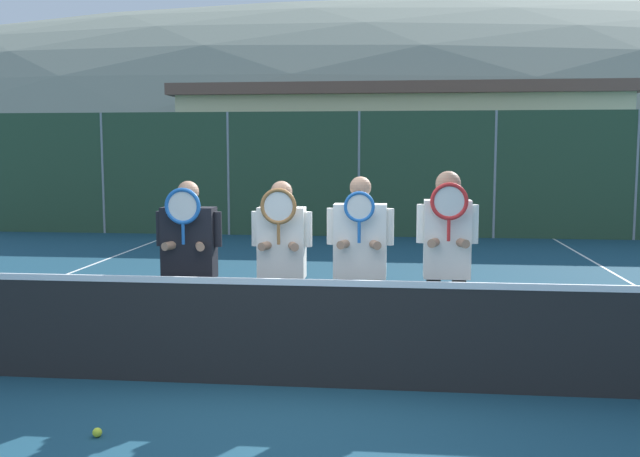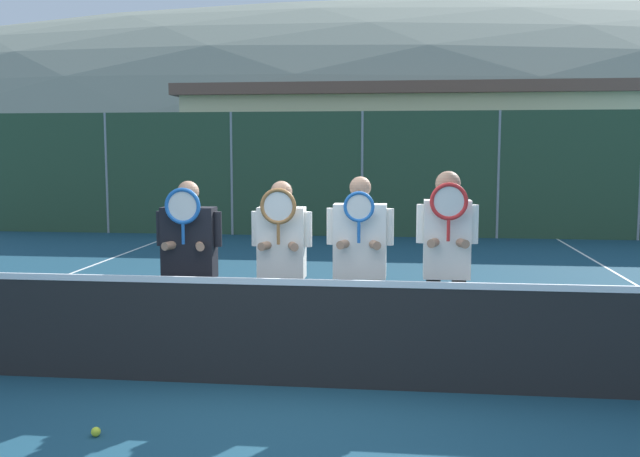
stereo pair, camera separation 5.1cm
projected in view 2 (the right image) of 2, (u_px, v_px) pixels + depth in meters
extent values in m
plane|color=navy|center=(289.00, 386.00, 6.17)|extent=(120.00, 120.00, 0.00)
ellipsoid|color=gray|center=(392.00, 174.00, 59.56)|extent=(127.53, 70.85, 24.80)
cube|color=beige|center=(401.00, 155.00, 24.04)|extent=(13.79, 5.00, 3.73)
cube|color=brown|center=(402.00, 94.00, 23.81)|extent=(14.29, 5.50, 0.36)
cylinder|color=gray|center=(107.00, 173.00, 17.44)|extent=(0.06, 0.06, 2.94)
cylinder|color=gray|center=(232.00, 174.00, 17.07)|extent=(0.06, 0.06, 2.94)
cylinder|color=gray|center=(362.00, 174.00, 16.71)|extent=(0.06, 0.06, 2.94)
cylinder|color=gray|center=(498.00, 175.00, 16.35)|extent=(0.06, 0.06, 2.94)
cube|color=#2D4C33|center=(362.00, 174.00, 16.71)|extent=(18.79, 0.02, 2.94)
cube|color=black|center=(289.00, 336.00, 6.12)|extent=(11.88, 0.02, 0.90)
cube|color=white|center=(288.00, 282.00, 6.07)|extent=(11.88, 0.03, 0.06)
cylinder|color=white|center=(177.00, 321.00, 6.78)|extent=(0.13, 0.13, 0.84)
cylinder|color=white|center=(205.00, 321.00, 6.75)|extent=(0.13, 0.13, 0.84)
cube|color=black|center=(189.00, 242.00, 6.69)|extent=(0.50, 0.22, 0.67)
sphere|color=#997056|center=(188.00, 192.00, 6.63)|extent=(0.20, 0.20, 0.20)
cylinder|color=black|center=(161.00, 228.00, 6.70)|extent=(0.08, 0.08, 0.33)
cylinder|color=black|center=(217.00, 229.00, 6.64)|extent=(0.08, 0.08, 0.33)
cylinder|color=#997056|center=(173.00, 245.00, 6.61)|extent=(0.16, 0.27, 0.08)
cylinder|color=#997056|center=(199.00, 245.00, 6.58)|extent=(0.16, 0.27, 0.08)
cylinder|color=#1E5BAD|center=(183.00, 233.00, 6.50)|extent=(0.03, 0.03, 0.20)
torus|color=#1E5BAD|center=(183.00, 206.00, 6.47)|extent=(0.34, 0.04, 0.34)
cylinder|color=silver|center=(183.00, 206.00, 6.47)|extent=(0.28, 0.00, 0.28)
cylinder|color=#56565B|center=(270.00, 321.00, 6.77)|extent=(0.13, 0.13, 0.84)
cylinder|color=#56565B|center=(295.00, 322.00, 6.74)|extent=(0.13, 0.13, 0.84)
cube|color=white|center=(282.00, 243.00, 6.67)|extent=(0.44, 0.22, 0.67)
sphere|color=#997056|center=(281.00, 192.00, 6.62)|extent=(0.20, 0.20, 0.20)
cylinder|color=white|center=(256.00, 229.00, 6.69)|extent=(0.08, 0.08, 0.33)
cylinder|color=white|center=(308.00, 229.00, 6.63)|extent=(0.08, 0.08, 0.33)
cylinder|color=#997056|center=(268.00, 245.00, 6.60)|extent=(0.16, 0.27, 0.08)
cylinder|color=#997056|center=(292.00, 245.00, 6.57)|extent=(0.16, 0.27, 0.08)
cylinder|color=#936033|center=(278.00, 234.00, 6.48)|extent=(0.03, 0.03, 0.20)
torus|color=#936033|center=(278.00, 206.00, 6.46)|extent=(0.33, 0.04, 0.33)
cylinder|color=silver|center=(278.00, 206.00, 6.46)|extent=(0.27, 0.00, 0.27)
cylinder|color=#56565B|center=(345.00, 323.00, 6.65)|extent=(0.13, 0.13, 0.86)
cylinder|color=#56565B|center=(374.00, 324.00, 6.62)|extent=(0.13, 0.13, 0.86)
cube|color=white|center=(360.00, 241.00, 6.55)|extent=(0.48, 0.22, 0.68)
sphere|color=#997056|center=(360.00, 187.00, 6.50)|extent=(0.20, 0.20, 0.20)
cylinder|color=white|center=(331.00, 226.00, 6.57)|extent=(0.08, 0.08, 0.34)
cylinder|color=white|center=(389.00, 227.00, 6.50)|extent=(0.08, 0.08, 0.34)
cylinder|color=#997056|center=(346.00, 244.00, 6.48)|extent=(0.16, 0.27, 0.08)
cylinder|color=#997056|center=(373.00, 244.00, 6.45)|extent=(0.16, 0.27, 0.08)
cylinder|color=#1E5BAD|center=(359.00, 232.00, 6.36)|extent=(0.03, 0.03, 0.20)
torus|color=#1E5BAD|center=(359.00, 207.00, 6.34)|extent=(0.28, 0.03, 0.28)
cylinder|color=silver|center=(359.00, 207.00, 6.34)|extent=(0.23, 0.00, 0.23)
cylinder|color=black|center=(433.00, 326.00, 6.49)|extent=(0.13, 0.13, 0.89)
cylinder|color=black|center=(458.00, 326.00, 6.46)|extent=(0.13, 0.13, 0.89)
cube|color=white|center=(447.00, 239.00, 6.39)|extent=(0.41, 0.22, 0.70)
sphere|color=#997056|center=(448.00, 184.00, 6.33)|extent=(0.23, 0.23, 0.23)
cylinder|color=white|center=(421.00, 224.00, 6.40)|extent=(0.08, 0.08, 0.35)
cylinder|color=white|center=(474.00, 224.00, 6.35)|extent=(0.08, 0.08, 0.35)
cylinder|color=#997056|center=(436.00, 242.00, 6.31)|extent=(0.16, 0.27, 0.08)
cylinder|color=#997056|center=(459.00, 242.00, 6.29)|extent=(0.16, 0.27, 0.08)
cylinder|color=red|center=(448.00, 230.00, 6.20)|extent=(0.03, 0.03, 0.20)
torus|color=red|center=(449.00, 201.00, 6.17)|extent=(0.33, 0.04, 0.33)
cylinder|color=silver|center=(449.00, 201.00, 6.17)|extent=(0.27, 0.00, 0.27)
cube|color=slate|center=(183.00, 195.00, 20.75)|extent=(4.35, 1.83, 0.87)
cube|color=#2D3842|center=(182.00, 168.00, 20.67)|extent=(2.39, 1.69, 0.71)
cylinder|color=black|center=(222.00, 213.00, 19.71)|extent=(0.60, 0.16, 0.60)
cylinder|color=black|center=(238.00, 208.00, 21.56)|extent=(0.60, 0.16, 0.60)
cylinder|color=black|center=(124.00, 212.00, 20.04)|extent=(0.60, 0.16, 0.60)
cylinder|color=black|center=(148.00, 207.00, 21.89)|extent=(0.60, 0.16, 0.60)
cube|color=black|center=(354.00, 197.00, 20.08)|extent=(4.74, 1.89, 0.83)
cube|color=#2D3842|center=(354.00, 170.00, 20.00)|extent=(2.61, 1.74, 0.68)
cylinder|color=black|center=(409.00, 215.00, 19.00)|extent=(0.60, 0.16, 0.60)
cylinder|color=black|center=(408.00, 209.00, 20.91)|extent=(0.60, 0.16, 0.60)
cylinder|color=black|center=(295.00, 214.00, 19.36)|extent=(0.60, 0.16, 0.60)
cylinder|color=black|center=(305.00, 208.00, 21.26)|extent=(0.60, 0.16, 0.60)
cube|color=#B2B7BC|center=(534.00, 198.00, 19.76)|extent=(4.33, 1.84, 0.82)
cube|color=#2D3842|center=(535.00, 171.00, 19.68)|extent=(2.38, 1.69, 0.67)
cylinder|color=black|center=(595.00, 216.00, 18.72)|extent=(0.60, 0.16, 0.60)
cylinder|color=black|center=(578.00, 210.00, 20.57)|extent=(0.60, 0.16, 0.60)
cylinder|color=black|center=(486.00, 215.00, 19.04)|extent=(0.60, 0.16, 0.60)
cylinder|color=black|center=(479.00, 209.00, 20.90)|extent=(0.60, 0.16, 0.60)
sphere|color=#CCDB33|center=(96.00, 432.00, 5.09)|extent=(0.07, 0.07, 0.07)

